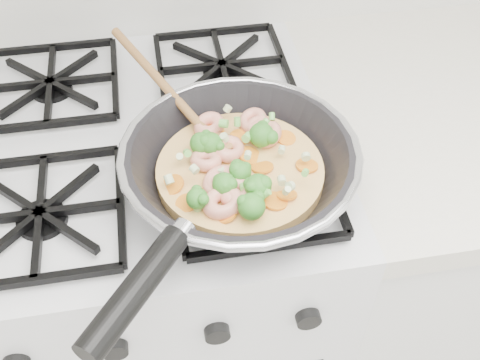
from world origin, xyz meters
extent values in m
cube|color=silver|center=(0.00, 1.70, 0.45)|extent=(0.60, 0.60, 0.90)
cube|color=black|center=(0.00, 1.70, 0.91)|extent=(0.56, 0.56, 0.02)
torus|color=silver|center=(0.13, 1.55, 0.98)|extent=(0.33, 0.33, 0.01)
cylinder|color=black|center=(-0.02, 1.36, 0.98)|extent=(0.13, 0.16, 0.03)
cylinder|color=#ECBA66|center=(0.13, 1.55, 0.95)|extent=(0.23, 0.23, 0.02)
ellipsoid|color=#986637|center=(0.11, 1.60, 0.97)|extent=(0.06, 0.07, 0.02)
cylinder|color=#986637|center=(0.04, 1.72, 0.99)|extent=(0.14, 0.23, 0.07)
torus|color=#E5A187|center=(0.08, 1.57, 0.97)|extent=(0.06, 0.06, 0.02)
torus|color=#E5A187|center=(0.10, 1.48, 0.97)|extent=(0.07, 0.07, 0.03)
torus|color=#E5A187|center=(0.10, 1.52, 0.97)|extent=(0.07, 0.07, 0.02)
torus|color=#E5A187|center=(0.16, 1.64, 0.97)|extent=(0.06, 0.06, 0.03)
torus|color=#E5A187|center=(0.10, 1.64, 0.97)|extent=(0.07, 0.07, 0.03)
torus|color=#E5A187|center=(0.17, 1.62, 0.97)|extent=(0.07, 0.06, 0.03)
torus|color=#E5A187|center=(0.10, 1.52, 0.97)|extent=(0.07, 0.07, 0.03)
torus|color=#E5A187|center=(0.12, 1.50, 0.97)|extent=(0.07, 0.07, 0.03)
torus|color=#E5A187|center=(0.12, 1.58, 0.97)|extent=(0.07, 0.07, 0.03)
torus|color=#E5A187|center=(0.18, 1.60, 0.97)|extent=(0.07, 0.07, 0.03)
ellipsoid|color=#3E882C|center=(0.09, 1.59, 0.98)|extent=(0.04, 0.04, 0.03)
ellipsoid|color=#3E882C|center=(0.13, 1.46, 0.98)|extent=(0.05, 0.05, 0.04)
ellipsoid|color=#3E882C|center=(0.10, 1.51, 0.98)|extent=(0.04, 0.04, 0.03)
ellipsoid|color=#3E882C|center=(0.17, 1.59, 0.98)|extent=(0.05, 0.05, 0.04)
ellipsoid|color=#3E882C|center=(0.08, 1.59, 0.98)|extent=(0.04, 0.04, 0.03)
ellipsoid|color=#3E882C|center=(0.06, 1.49, 0.98)|extent=(0.04, 0.04, 0.03)
ellipsoid|color=#3E882C|center=(0.13, 1.52, 0.98)|extent=(0.04, 0.04, 0.03)
ellipsoid|color=#3E882C|center=(0.14, 1.49, 0.98)|extent=(0.05, 0.05, 0.04)
cylinder|color=orange|center=(0.14, 1.61, 0.96)|extent=(0.04, 0.04, 0.01)
cylinder|color=orange|center=(0.05, 1.50, 0.96)|extent=(0.03, 0.03, 0.01)
cylinder|color=orange|center=(0.11, 1.52, 0.96)|extent=(0.04, 0.04, 0.01)
cylinder|color=orange|center=(0.14, 1.48, 0.96)|extent=(0.03, 0.04, 0.01)
cylinder|color=orange|center=(0.10, 1.63, 0.96)|extent=(0.04, 0.04, 0.01)
cylinder|color=orange|center=(0.15, 1.57, 0.96)|extent=(0.05, 0.05, 0.01)
cylinder|color=orange|center=(0.17, 1.61, 0.96)|extent=(0.04, 0.04, 0.01)
cylinder|color=orange|center=(0.21, 1.60, 0.96)|extent=(0.04, 0.04, 0.01)
cylinder|color=orange|center=(0.08, 1.51, 0.96)|extent=(0.04, 0.04, 0.00)
cylinder|color=orange|center=(0.13, 1.59, 0.96)|extent=(0.05, 0.04, 0.01)
cylinder|color=orange|center=(0.16, 1.48, 0.96)|extent=(0.05, 0.05, 0.00)
cylinder|color=orange|center=(0.10, 1.47, 0.96)|extent=(0.03, 0.03, 0.01)
cylinder|color=orange|center=(0.22, 1.54, 0.96)|extent=(0.04, 0.04, 0.01)
cylinder|color=orange|center=(0.18, 1.49, 0.96)|extent=(0.04, 0.04, 0.01)
cylinder|color=orange|center=(0.03, 1.53, 0.96)|extent=(0.03, 0.03, 0.01)
cylinder|color=orange|center=(0.16, 1.55, 0.96)|extent=(0.04, 0.04, 0.01)
cylinder|color=beige|center=(0.14, 1.55, 0.99)|extent=(0.01, 0.01, 0.01)
cylinder|color=#71C850|center=(0.13, 1.50, 0.97)|extent=(0.01, 0.01, 0.01)
cylinder|color=beige|center=(0.07, 1.53, 0.98)|extent=(0.01, 0.01, 0.01)
cylinder|color=beige|center=(0.05, 1.57, 0.98)|extent=(0.01, 0.01, 0.01)
cylinder|color=#71C850|center=(0.06, 1.57, 0.98)|extent=(0.01, 0.01, 0.01)
cylinder|color=beige|center=(0.10, 1.53, 0.97)|extent=(0.01, 0.01, 0.01)
cylinder|color=beige|center=(0.03, 1.53, 0.97)|extent=(0.01, 0.01, 0.01)
cylinder|color=#71C850|center=(0.12, 1.62, 0.99)|extent=(0.01, 0.01, 0.01)
cylinder|color=#71C850|center=(0.15, 1.48, 0.98)|extent=(0.01, 0.01, 0.01)
cylinder|color=#71C850|center=(0.19, 1.62, 0.98)|extent=(0.01, 0.01, 0.01)
cylinder|color=#71C850|center=(0.18, 1.61, 0.99)|extent=(0.01, 0.01, 0.01)
cylinder|color=#71C850|center=(0.18, 1.63, 0.97)|extent=(0.01, 0.01, 0.01)
cylinder|color=beige|center=(0.19, 1.56, 0.97)|extent=(0.01, 0.01, 0.01)
cylinder|color=#71C850|center=(0.15, 1.59, 0.98)|extent=(0.01, 0.01, 0.01)
cylinder|color=beige|center=(0.22, 1.54, 0.97)|extent=(0.01, 0.01, 0.01)
cylinder|color=#71C850|center=(0.09, 1.61, 0.97)|extent=(0.01, 0.01, 0.01)
cylinder|color=#71C850|center=(0.06, 1.50, 0.97)|extent=(0.01, 0.01, 0.01)
cylinder|color=beige|center=(0.18, 1.48, 0.99)|extent=(0.01, 0.01, 0.01)
cylinder|color=beige|center=(0.13, 1.65, 0.98)|extent=(0.01, 0.01, 0.01)
cylinder|color=beige|center=(0.18, 1.50, 0.98)|extent=(0.01, 0.01, 0.01)
cylinder|color=#71C850|center=(0.14, 1.62, 0.98)|extent=(0.01, 0.01, 0.01)
cylinder|color=beige|center=(0.18, 1.47, 0.98)|extent=(0.01, 0.01, 0.01)
cylinder|color=beige|center=(0.11, 1.59, 0.98)|extent=(0.01, 0.01, 0.01)
cylinder|color=#71C850|center=(0.21, 1.50, 0.99)|extent=(0.01, 0.01, 0.01)
camera|label=1|loc=(0.03, 0.99, 1.53)|focal=43.67mm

